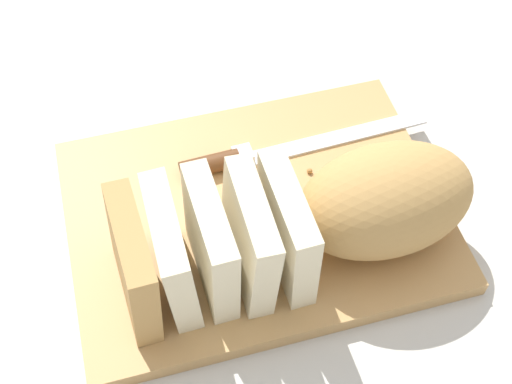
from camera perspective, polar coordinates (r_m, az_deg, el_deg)
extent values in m
plane|color=beige|center=(0.72, 0.00, -2.28)|extent=(3.00, 3.00, 0.00)
cube|color=tan|center=(0.72, 0.00, -1.86)|extent=(0.39, 0.30, 0.02)
ellipsoid|color=tan|center=(0.66, 10.56, -0.65)|extent=(0.18, 0.12, 0.10)
cube|color=beige|center=(0.63, 2.57, -3.03)|extent=(0.03, 0.11, 0.11)
cube|color=beige|center=(0.63, -0.53, -3.71)|extent=(0.04, 0.11, 0.11)
cube|color=beige|center=(0.63, -3.75, -4.17)|extent=(0.04, 0.11, 0.11)
cube|color=beige|center=(0.62, -6.91, -4.88)|extent=(0.03, 0.11, 0.11)
cube|color=tan|center=(0.62, -10.02, -5.83)|extent=(0.04, 0.11, 0.11)
cube|color=silver|center=(0.77, 6.35, 4.35)|extent=(0.22, 0.04, 0.00)
cylinder|color=#593319|center=(0.73, -3.81, 2.28)|extent=(0.06, 0.03, 0.02)
cube|color=silver|center=(0.74, -1.44, 2.81)|extent=(0.02, 0.02, 0.02)
sphere|color=#A8753D|center=(0.69, -3.08, -3.70)|extent=(0.00, 0.00, 0.00)
sphere|color=#A8753D|center=(0.74, 4.42, 1.74)|extent=(0.01, 0.01, 0.01)
sphere|color=#A8753D|center=(0.67, 1.80, -6.52)|extent=(0.01, 0.01, 0.01)
sphere|color=#A8753D|center=(0.72, -3.87, -0.05)|extent=(0.01, 0.01, 0.01)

